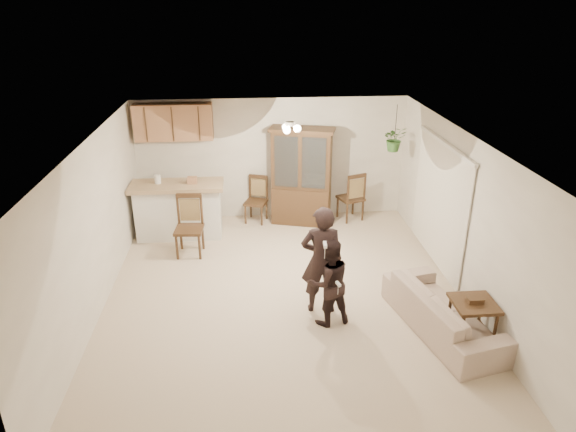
{
  "coord_description": "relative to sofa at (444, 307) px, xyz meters",
  "views": [
    {
      "loc": [
        -0.51,
        -6.91,
        4.36
      ],
      "look_at": [
        0.1,
        0.4,
        1.19
      ],
      "focal_mm": 32.0,
      "sensor_mm": 36.0,
      "label": 1
    }
  ],
  "objects": [
    {
      "name": "china_hutch",
      "position": [
        -1.58,
        3.89,
        0.62
      ],
      "size": [
        1.35,
        0.81,
        1.99
      ],
      "rotation": [
        0.0,
        0.0,
        -0.27
      ],
      "color": "#341F13",
      "rests_on": "floor"
    },
    {
      "name": "controller_child",
      "position": [
        -1.49,
        0.03,
        0.44
      ],
      "size": [
        0.06,
        0.12,
        0.03
      ],
      "primitive_type": "cube",
      "rotation": [
        0.0,
        0.0,
        3.4
      ],
      "color": "white",
      "rests_on": "child"
    },
    {
      "name": "wall_right",
      "position": [
        0.6,
        1.07,
        0.88
      ],
      "size": [
        0.02,
        6.5,
        2.5
      ],
      "primitive_type": "cube",
      "color": "silver",
      "rests_on": "ground"
    },
    {
      "name": "chair_hutch_right",
      "position": [
        -0.53,
        3.98,
        -0.07
      ],
      "size": [
        0.6,
        0.6,
        1.05
      ],
      "rotation": [
        0.0,
        0.0,
        3.5
      ],
      "color": "#341F13",
      "rests_on": "floor"
    },
    {
      "name": "adult",
      "position": [
        -1.63,
        0.65,
        0.53
      ],
      "size": [
        0.68,
        0.47,
        1.8
      ],
      "primitive_type": "imported",
      "rotation": [
        0.0,
        0.0,
        3.08
      ],
      "color": "black",
      "rests_on": "floor"
    },
    {
      "name": "ceiling",
      "position": [
        -2.15,
        1.07,
        2.13
      ],
      "size": [
        5.5,
        6.5,
        0.02
      ],
      "primitive_type": "cube",
      "color": "white",
      "rests_on": "wall_back"
    },
    {
      "name": "wall_back",
      "position": [
        -2.15,
        4.32,
        0.88
      ],
      "size": [
        5.5,
        0.02,
        2.5
      ],
      "primitive_type": "cube",
      "color": "silver",
      "rests_on": "ground"
    },
    {
      "name": "bar_top",
      "position": [
        -4.0,
        3.42,
        0.68
      ],
      "size": [
        1.75,
        0.7,
        0.08
      ],
      "primitive_type": "cube",
      "color": "tan",
      "rests_on": "breakfast_bar"
    },
    {
      "name": "breakfast_bar",
      "position": [
        -4.0,
        3.42,
        0.13
      ],
      "size": [
        1.6,
        0.55,
        1.0
      ],
      "primitive_type": "cube",
      "color": "silver",
      "rests_on": "floor"
    },
    {
      "name": "controller_adult",
      "position": [
        -1.65,
        0.26,
        0.91
      ],
      "size": [
        0.05,
        0.15,
        0.04
      ],
      "primitive_type": "cube",
      "rotation": [
        0.0,
        0.0,
        3.08
      ],
      "color": "white",
      "rests_on": "adult"
    },
    {
      "name": "sofa",
      "position": [
        0.0,
        0.0,
        0.0
      ],
      "size": [
        1.14,
        1.99,
        0.73
      ],
      "primitive_type": "imported",
      "rotation": [
        0.0,
        0.0,
        1.8
      ],
      "color": "beige",
      "rests_on": "floor"
    },
    {
      "name": "ceiling_fixture",
      "position": [
        -1.95,
        2.27,
        2.03
      ],
      "size": [
        0.36,
        0.36,
        0.2
      ],
      "primitive_type": null,
      "color": "#FFE3BF",
      "rests_on": "ceiling"
    },
    {
      "name": "floor",
      "position": [
        -2.15,
        1.07,
        -0.37
      ],
      "size": [
        6.5,
        6.5,
        0.0
      ],
      "primitive_type": "plane",
      "color": "beige",
      "rests_on": "ground"
    },
    {
      "name": "chair_hutch_left",
      "position": [
        -2.5,
        4.01,
        -0.1
      ],
      "size": [
        0.54,
        0.54,
        0.96
      ],
      "rotation": [
        0.0,
        0.0,
        -0.34
      ],
      "color": "#341F13",
      "rests_on": "floor"
    },
    {
      "name": "child",
      "position": [
        -1.57,
        0.32,
        0.31
      ],
      "size": [
        0.77,
        0.66,
        1.35
      ],
      "primitive_type": "imported",
      "rotation": [
        0.0,
        0.0,
        3.4
      ],
      "color": "black",
      "rests_on": "floor"
    },
    {
      "name": "hanging_plant",
      "position": [
        0.15,
        3.47,
        1.48
      ],
      "size": [
        0.43,
        0.37,
        0.48
      ],
      "primitive_type": "imported",
      "color": "#295823",
      "rests_on": "ceiling"
    },
    {
      "name": "side_table",
      "position": [
        0.29,
        -0.28,
        -0.05
      ],
      "size": [
        0.56,
        0.56,
        0.69
      ],
      "rotation": [
        0.0,
        0.0,
        -0.0
      ],
      "color": "#341F13",
      "rests_on": "floor"
    },
    {
      "name": "wall_left",
      "position": [
        -4.9,
        1.07,
        0.88
      ],
      "size": [
        0.02,
        6.5,
        2.5
      ],
      "primitive_type": "cube",
      "color": "silver",
      "rests_on": "ground"
    },
    {
      "name": "chair_bar",
      "position": [
        -3.74,
        2.63,
        -0.06
      ],
      "size": [
        0.52,
        0.52,
        1.1
      ],
      "rotation": [
        0.0,
        0.0,
        -0.08
      ],
      "color": "#341F13",
      "rests_on": "floor"
    },
    {
      "name": "upper_cabinets",
      "position": [
        -4.05,
        4.14,
        1.73
      ],
      "size": [
        1.5,
        0.34,
        0.7
      ],
      "primitive_type": "cube",
      "color": "brown",
      "rests_on": "wall_back"
    },
    {
      "name": "vertical_blinds",
      "position": [
        0.56,
        1.97,
        0.73
      ],
      "size": [
        0.06,
        2.3,
        2.1
      ],
      "primitive_type": null,
      "color": "silver",
      "rests_on": "wall_right"
    },
    {
      "name": "wall_front",
      "position": [
        -2.15,
        -2.18,
        0.88
      ],
      "size": [
        5.5,
        0.02,
        2.5
      ],
      "primitive_type": "cube",
      "color": "silver",
      "rests_on": "ground"
    },
    {
      "name": "plant_cord",
      "position": [
        0.15,
        3.47,
        1.81
      ],
      "size": [
        0.01,
        0.01,
        0.65
      ],
      "primitive_type": "cylinder",
      "color": "black",
      "rests_on": "ceiling"
    }
  ]
}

